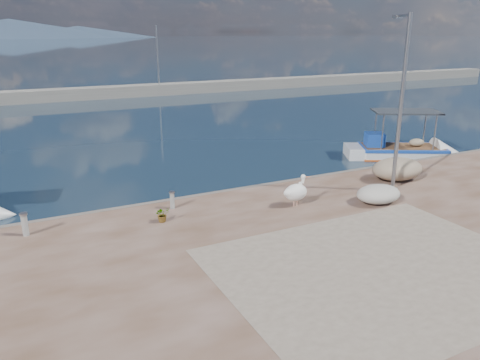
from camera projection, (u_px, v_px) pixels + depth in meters
name	position (u px, v px, depth m)	size (l,w,h in m)	color
ground	(292.00, 249.00, 15.34)	(1400.00, 1400.00, 0.00)	#162635
quay	(442.00, 348.00, 10.15)	(44.00, 22.00, 0.50)	#4D3421
quay_patch	(381.00, 268.00, 13.06)	(9.00, 7.00, 0.01)	gray
breakwater	(86.00, 93.00, 49.22)	(120.00, 2.20, 7.50)	gray
mountains	(5.00, 29.00, 567.93)	(370.00, 280.00, 22.00)	#28384C
boat_right	(401.00, 153.00, 26.53)	(6.63, 4.89, 3.08)	white
pelican	(296.00, 192.00, 17.57)	(1.24, 0.64, 1.20)	tan
lamp_post	(400.00, 111.00, 18.45)	(0.44, 0.96, 7.00)	gray
bollard_near	(172.00, 199.00, 17.38)	(0.22, 0.22, 0.66)	gray
bollard_far	(25.00, 223.00, 15.03)	(0.26, 0.26, 0.78)	gray
potted_plant	(162.00, 214.00, 16.18)	(0.49, 0.43, 0.54)	#33722D
net_pile_d	(378.00, 194.00, 17.99)	(1.81, 1.36, 0.68)	#B4B1A6
net_pile_c	(397.00, 169.00, 20.77)	(2.46, 1.75, 0.97)	tan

